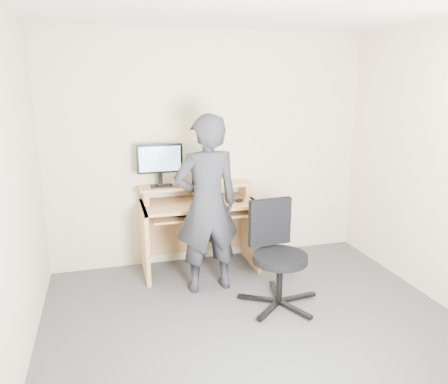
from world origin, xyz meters
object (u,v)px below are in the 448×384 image
desk (198,219)px  monitor (160,161)px  person (207,205)px  office_chair (276,250)px

desk → monitor: (-0.38, 0.06, 0.63)m
desk → monitor: 0.74m
desk → monitor: bearing=171.5°
monitor → person: bearing=-60.2°
desk → person: size_ratio=0.70×
monitor → person: (0.35, -0.60, -0.33)m
monitor → desk: bearing=-9.2°
monitor → person: 0.77m
office_chair → person: person is taller
monitor → office_chair: (0.89, -1.02, -0.67)m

